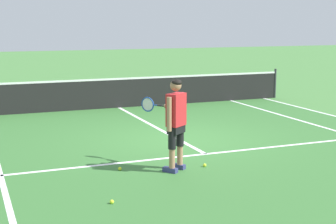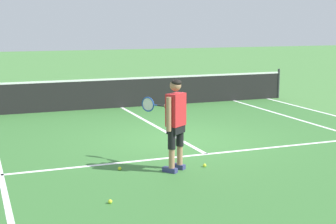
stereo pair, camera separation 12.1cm
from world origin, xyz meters
name	(u,v)px [view 2 (the right image)]	position (x,y,z in m)	size (l,w,h in m)	color
ground_plane	(179,139)	(0.00, 0.00, 0.00)	(80.00, 80.00, 0.00)	#477F3D
court_inner_surface	(188,144)	(0.00, -0.52, 0.00)	(10.98, 11.26, 0.00)	#387033
line_service	(206,154)	(0.00, -1.49, 0.00)	(8.23, 0.10, 0.01)	white
line_centre_service	(155,126)	(0.00, 1.71, 0.00)	(0.10, 6.40, 0.01)	white
line_singles_right	(335,130)	(4.12, -0.52, 0.00)	(0.10, 10.86, 0.01)	white
tennis_net	(122,92)	(0.00, 4.91, 0.50)	(11.96, 0.08, 1.07)	#333338
tennis_player	(175,119)	(-1.06, -2.35, 0.99)	(0.61, 1.21, 1.71)	navy
tennis_ball_near_feet	(205,165)	(-0.44, -2.35, 0.03)	(0.07, 0.07, 0.07)	#CCE02D
tennis_ball_by_baseline	(120,168)	(-2.01, -1.97, 0.03)	(0.07, 0.07, 0.07)	#CCE02D
tennis_ball_mid_court	(110,201)	(-2.64, -3.64, 0.03)	(0.07, 0.07, 0.07)	#CCE02D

